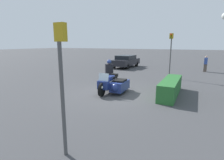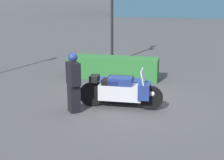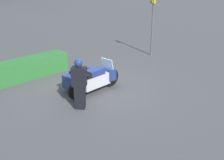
# 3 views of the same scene
# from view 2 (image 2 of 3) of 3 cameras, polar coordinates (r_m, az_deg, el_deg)

# --- Properties ---
(ground_plane) EXTENTS (160.00, 160.00, 0.00)m
(ground_plane) POSITION_cam_2_polar(r_m,az_deg,el_deg) (10.36, 2.73, -4.05)
(ground_plane) COLOR #424244
(police_motorcycle) EXTENTS (2.46, 1.23, 1.18)m
(police_motorcycle) POSITION_cam_2_polar(r_m,az_deg,el_deg) (10.22, 1.85, -1.48)
(police_motorcycle) COLOR black
(police_motorcycle) RESTS_ON ground
(officer_rider) EXTENTS (0.51, 0.54, 1.71)m
(officer_rider) POSITION_cam_2_polar(r_m,az_deg,el_deg) (9.54, -6.42, -0.15)
(officer_rider) COLOR black
(officer_rider) RESTS_ON ground
(hedge_bush_curbside) EXTENTS (3.45, 0.77, 0.84)m
(hedge_bush_curbside) POSITION_cam_2_polar(r_m,az_deg,el_deg) (13.10, 0.13, 2.04)
(hedge_bush_curbside) COLOR #28662D
(hedge_bush_curbside) RESTS_ON ground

